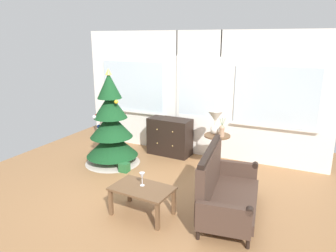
{
  "coord_description": "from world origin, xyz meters",
  "views": [
    {
      "loc": [
        2.19,
        -3.98,
        2.39
      ],
      "look_at": [
        0.05,
        0.55,
        1.0
      ],
      "focal_mm": 33.78,
      "sensor_mm": 36.0,
      "label": 1
    }
  ],
  "objects_px": {
    "settee_sofa": "(223,189)",
    "flower_vase": "(222,130)",
    "coffee_table": "(142,192)",
    "gift_box": "(124,167)",
    "christmas_tree": "(111,130)",
    "table_lamp": "(215,119)",
    "dresser_cabinet": "(170,137)",
    "wine_glass": "(142,176)",
    "side_table": "(217,145)"
  },
  "relations": [
    {
      "from": "settee_sofa",
      "to": "dresser_cabinet",
      "type": "bearing_deg",
      "value": 132.17
    },
    {
      "from": "settee_sofa",
      "to": "side_table",
      "type": "xyz_separation_m",
      "value": [
        -0.52,
        1.44,
        0.11
      ]
    },
    {
      "from": "christmas_tree",
      "to": "table_lamp",
      "type": "relative_size",
      "value": 4.23
    },
    {
      "from": "christmas_tree",
      "to": "table_lamp",
      "type": "bearing_deg",
      "value": 16.39
    },
    {
      "from": "flower_vase",
      "to": "wine_glass",
      "type": "xyz_separation_m",
      "value": [
        -0.6,
        -1.83,
        -0.25
      ]
    },
    {
      "from": "gift_box",
      "to": "settee_sofa",
      "type": "bearing_deg",
      "value": -17.4
    },
    {
      "from": "christmas_tree",
      "to": "flower_vase",
      "type": "height_order",
      "value": "christmas_tree"
    },
    {
      "from": "table_lamp",
      "to": "gift_box",
      "type": "height_order",
      "value": "table_lamp"
    },
    {
      "from": "christmas_tree",
      "to": "flower_vase",
      "type": "distance_m",
      "value": 2.12
    },
    {
      "from": "table_lamp",
      "to": "side_table",
      "type": "bearing_deg",
      "value": -33.69
    },
    {
      "from": "dresser_cabinet",
      "to": "settee_sofa",
      "type": "distance_m",
      "value": 2.48
    },
    {
      "from": "side_table",
      "to": "gift_box",
      "type": "distance_m",
      "value": 1.76
    },
    {
      "from": "dresser_cabinet",
      "to": "coffee_table",
      "type": "distance_m",
      "value": 2.43
    },
    {
      "from": "dresser_cabinet",
      "to": "flower_vase",
      "type": "xyz_separation_m",
      "value": [
        1.24,
        -0.46,
        0.41
      ]
    },
    {
      "from": "gift_box",
      "to": "wine_glass",
      "type": "bearing_deg",
      "value": -47.05
    },
    {
      "from": "dresser_cabinet",
      "to": "gift_box",
      "type": "bearing_deg",
      "value": -107.21
    },
    {
      "from": "flower_vase",
      "to": "coffee_table",
      "type": "xyz_separation_m",
      "value": [
        -0.57,
        -1.88,
        -0.45
      ]
    },
    {
      "from": "dresser_cabinet",
      "to": "settee_sofa",
      "type": "height_order",
      "value": "settee_sofa"
    },
    {
      "from": "settee_sofa",
      "to": "wine_glass",
      "type": "xyz_separation_m",
      "value": [
        -1.02,
        -0.45,
        0.18
      ]
    },
    {
      "from": "settee_sofa",
      "to": "side_table",
      "type": "bearing_deg",
      "value": 109.98
    },
    {
      "from": "side_table",
      "to": "wine_glass",
      "type": "xyz_separation_m",
      "value": [
        -0.5,
        -1.89,
        0.07
      ]
    },
    {
      "from": "dresser_cabinet",
      "to": "table_lamp",
      "type": "height_order",
      "value": "table_lamp"
    },
    {
      "from": "christmas_tree",
      "to": "wine_glass",
      "type": "distance_m",
      "value": 2.01
    },
    {
      "from": "wine_glass",
      "to": "settee_sofa",
      "type": "bearing_deg",
      "value": 23.67
    },
    {
      "from": "gift_box",
      "to": "side_table",
      "type": "bearing_deg",
      "value": 27.98
    },
    {
      "from": "settee_sofa",
      "to": "wine_glass",
      "type": "distance_m",
      "value": 1.13
    },
    {
      "from": "settee_sofa",
      "to": "wine_glass",
      "type": "height_order",
      "value": "settee_sofa"
    },
    {
      "from": "side_table",
      "to": "dresser_cabinet",
      "type": "bearing_deg",
      "value": 160.84
    },
    {
      "from": "dresser_cabinet",
      "to": "side_table",
      "type": "bearing_deg",
      "value": -19.16
    },
    {
      "from": "side_table",
      "to": "flower_vase",
      "type": "relative_size",
      "value": 1.96
    },
    {
      "from": "settee_sofa",
      "to": "gift_box",
      "type": "bearing_deg",
      "value": 162.6
    },
    {
      "from": "side_table",
      "to": "gift_box",
      "type": "xyz_separation_m",
      "value": [
        -1.51,
        -0.8,
        -0.4
      ]
    },
    {
      "from": "dresser_cabinet",
      "to": "flower_vase",
      "type": "bearing_deg",
      "value": -20.19
    },
    {
      "from": "christmas_tree",
      "to": "wine_glass",
      "type": "relative_size",
      "value": 9.54
    },
    {
      "from": "table_lamp",
      "to": "wine_glass",
      "type": "bearing_deg",
      "value": -102.85
    },
    {
      "from": "side_table",
      "to": "flower_vase",
      "type": "distance_m",
      "value": 0.34
    },
    {
      "from": "settee_sofa",
      "to": "table_lamp",
      "type": "bearing_deg",
      "value": 111.52
    },
    {
      "from": "settee_sofa",
      "to": "flower_vase",
      "type": "bearing_deg",
      "value": 107.06
    },
    {
      "from": "coffee_table",
      "to": "christmas_tree",
      "type": "bearing_deg",
      "value": 136.39
    },
    {
      "from": "coffee_table",
      "to": "gift_box",
      "type": "bearing_deg",
      "value": 132.27
    },
    {
      "from": "dresser_cabinet",
      "to": "settee_sofa",
      "type": "relative_size",
      "value": 0.58
    },
    {
      "from": "side_table",
      "to": "table_lamp",
      "type": "distance_m",
      "value": 0.49
    },
    {
      "from": "christmas_tree",
      "to": "coffee_table",
      "type": "relative_size",
      "value": 2.13
    },
    {
      "from": "christmas_tree",
      "to": "table_lamp",
      "type": "height_order",
      "value": "christmas_tree"
    },
    {
      "from": "flower_vase",
      "to": "gift_box",
      "type": "xyz_separation_m",
      "value": [
        -1.61,
        -0.74,
        -0.72
      ]
    },
    {
      "from": "dresser_cabinet",
      "to": "coffee_table",
      "type": "relative_size",
      "value": 1.05
    },
    {
      "from": "table_lamp",
      "to": "wine_glass",
      "type": "xyz_separation_m",
      "value": [
        -0.44,
        -1.93,
        -0.42
      ]
    },
    {
      "from": "settee_sofa",
      "to": "flower_vase",
      "type": "relative_size",
      "value": 4.51
    },
    {
      "from": "christmas_tree",
      "to": "dresser_cabinet",
      "type": "xyz_separation_m",
      "value": [
        0.83,
        0.92,
        -0.29
      ]
    },
    {
      "from": "flower_vase",
      "to": "gift_box",
      "type": "height_order",
      "value": "flower_vase"
    }
  ]
}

